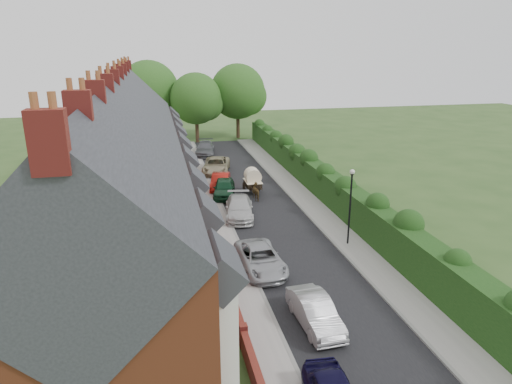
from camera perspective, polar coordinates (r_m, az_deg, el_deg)
ground at (r=26.38m, az=7.97°, el=-10.73°), size 140.00×140.00×0.00m
road at (r=35.83m, az=1.16°, el=-2.65°), size 6.00×58.00×0.02m
pavement_hedge_side at (r=36.94m, az=7.36°, el=-2.08°), size 2.20×58.00×0.12m
pavement_house_side at (r=35.16m, az=-4.96°, el=-3.04°), size 1.70×58.00×0.12m
kerb_hedge_side at (r=36.61m, az=5.81°, el=-2.20°), size 0.18×58.00×0.13m
kerb_house_side at (r=35.26m, az=-3.67°, el=-2.94°), size 0.18×58.00×0.13m
hedge at (r=37.09m, az=10.07°, el=0.38°), size 2.10×58.00×2.85m
terrace_row at (r=32.70m, az=-16.32°, el=2.81°), size 9.05×40.50×11.50m
garden_wall_row at (r=33.98m, az=-6.42°, el=-3.12°), size 0.35×40.35×1.10m
lamppost at (r=29.70m, az=11.74°, el=-0.69°), size 0.32×0.32×5.16m
tree_far_left at (r=62.35m, az=-7.21°, el=11.36°), size 7.14×6.80×9.29m
tree_far_right at (r=65.09m, az=-1.98°, el=12.29°), size 7.98×7.60×10.31m
tree_far_back at (r=64.97m, az=-12.84°, el=12.13°), size 8.40×8.00×10.82m
car_silver_a at (r=22.14m, az=7.37°, el=-14.64°), size 1.72×4.32×1.40m
car_silver_b at (r=26.84m, az=0.57°, el=-8.35°), size 2.53×5.11×1.39m
car_white at (r=34.80m, az=-2.12°, el=-2.02°), size 2.85×5.34×1.47m
car_green at (r=39.66m, az=-4.00°, el=0.51°), size 2.63×4.80×1.55m
car_red at (r=41.89m, az=-4.48°, el=1.34°), size 2.50×4.52×1.41m
car_beige at (r=47.28m, az=-5.00°, el=3.33°), size 3.72×6.01×1.55m
car_grey at (r=55.38m, az=-6.39°, el=5.42°), size 2.98×5.65×1.56m
horse at (r=38.77m, az=0.14°, el=0.03°), size 0.94×1.73×1.40m
horse_cart at (r=40.26m, az=-0.42°, el=1.62°), size 1.45×3.20×2.31m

